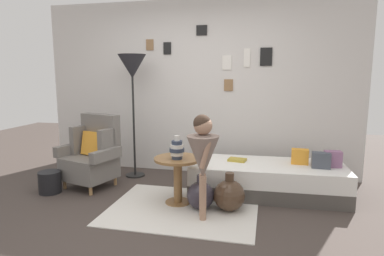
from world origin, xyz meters
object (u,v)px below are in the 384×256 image
(daybed, at_px, (267,179))
(demijohn_far, at_px, (229,195))
(armchair, at_px, (93,154))
(demijohn_near, at_px, (201,195))
(floor_lamp, at_px, (132,71))
(magazine_basket, at_px, (50,182))
(person_child, at_px, (203,153))
(side_table, at_px, (178,171))
(book_on_daybed, at_px, (237,160))
(vase_striped, at_px, (177,149))

(daybed, xyz_separation_m, demijohn_far, (-0.41, -0.61, -0.02))
(armchair, relative_size, demijohn_near, 2.44)
(daybed, xyz_separation_m, floor_lamp, (-1.93, 0.36, 1.36))
(demijohn_far, distance_m, magazine_basket, 2.32)
(armchair, distance_m, person_child, 1.82)
(floor_lamp, bearing_deg, side_table, -44.39)
(daybed, distance_m, demijohn_near, 0.97)
(demijohn_near, height_order, demijohn_far, demijohn_far)
(person_child, bearing_deg, daybed, 53.44)
(book_on_daybed, bearing_deg, armchair, -173.15)
(vase_striped, height_order, book_on_daybed, vase_striped)
(floor_lamp, distance_m, demijohn_far, 2.28)
(armchair, height_order, magazine_basket, armchair)
(floor_lamp, height_order, person_child, floor_lamp)
(daybed, relative_size, demijohn_near, 4.85)
(vase_striped, distance_m, demijohn_far, 0.78)
(side_table, bearing_deg, demijohn_near, -18.88)
(magazine_basket, bearing_deg, demijohn_near, -2.09)
(floor_lamp, relative_size, magazine_basket, 6.40)
(side_table, height_order, demijohn_far, side_table)
(armchair, relative_size, magazine_basket, 3.46)
(floor_lamp, distance_m, book_on_daybed, 1.95)
(side_table, xyz_separation_m, magazine_basket, (-1.70, -0.03, -0.25))
(book_on_daybed, bearing_deg, daybed, -8.07)
(demijohn_far, bearing_deg, magazine_basket, 178.74)
(armchair, bearing_deg, person_child, -23.06)
(side_table, xyz_separation_m, book_on_daybed, (0.64, 0.59, 0.02))
(vase_striped, distance_m, demijohn_near, 0.58)
(armchair, height_order, vase_striped, armchair)
(vase_striped, bearing_deg, book_on_daybed, 45.92)
(vase_striped, xyz_separation_m, book_on_daybed, (0.63, 0.65, -0.25))
(floor_lamp, relative_size, person_child, 1.61)
(armchair, xyz_separation_m, person_child, (1.66, -0.71, 0.27))
(daybed, distance_m, book_on_daybed, 0.44)
(vase_striped, height_order, magazine_basket, vase_striped)
(daybed, distance_m, person_child, 1.21)
(armchair, height_order, demijohn_far, armchair)
(floor_lamp, xyz_separation_m, demijohn_near, (1.21, -1.00, -1.40))
(side_table, bearing_deg, floor_lamp, 135.61)
(floor_lamp, xyz_separation_m, person_child, (1.28, -1.24, -0.85))
(daybed, relative_size, person_child, 1.73)
(book_on_daybed, bearing_deg, magazine_basket, -165.19)
(daybed, relative_size, side_table, 3.47)
(daybed, height_order, book_on_daybed, book_on_daybed)
(floor_lamp, height_order, book_on_daybed, floor_lamp)
(person_child, bearing_deg, vase_striped, 141.05)
(vase_striped, xyz_separation_m, demijohn_near, (0.28, -0.04, -0.51))
(armchair, bearing_deg, magazine_basket, -136.61)
(book_on_daybed, bearing_deg, side_table, -137.13)
(person_child, height_order, demijohn_near, person_child)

